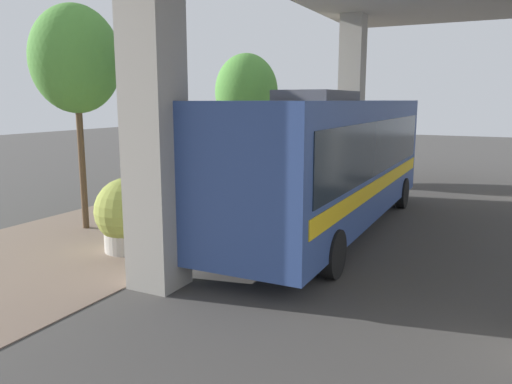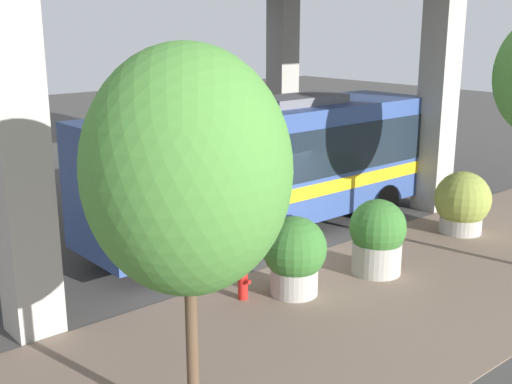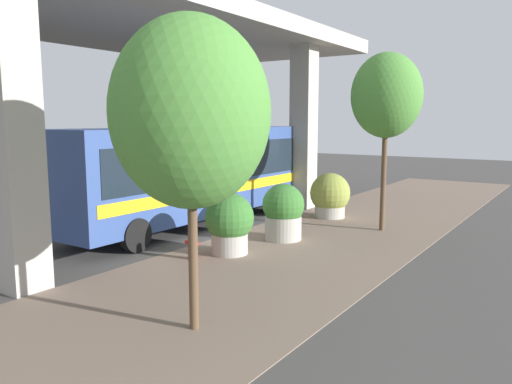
{
  "view_description": "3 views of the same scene",
  "coord_description": "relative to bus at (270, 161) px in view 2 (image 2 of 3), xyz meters",
  "views": [
    {
      "loc": [
        6.24,
        -13.84,
        3.52
      ],
      "look_at": [
        0.26,
        -1.82,
        1.05
      ],
      "focal_mm": 35.0,
      "sensor_mm": 36.0,
      "label": 1
    },
    {
      "loc": [
        -10.82,
        10.56,
        5.76
      ],
      "look_at": [
        0.53,
        0.85,
        1.78
      ],
      "focal_mm": 45.0,
      "sensor_mm": 36.0,
      "label": 2
    },
    {
      "loc": [
        -9.83,
        12.49,
        3.75
      ],
      "look_at": [
        -0.93,
        -0.71,
        1.47
      ],
      "focal_mm": 35.0,
      "sensor_mm": 36.0,
      "label": 3
    }
  ],
  "objects": [
    {
      "name": "planter_middle",
      "position": [
        -3.62,
        2.52,
        -1.13
      ],
      "size": [
        1.39,
        1.39,
        1.75
      ],
      "color": "#ADA89E",
      "rests_on": "ground"
    },
    {
      "name": "ground_plane",
      "position": [
        -2.1,
        1.02,
        -2.03
      ],
      "size": [
        80.0,
        80.0,
        0.0
      ],
      "primitive_type": "plane",
      "color": "#474442",
      "rests_on": "ground"
    },
    {
      "name": "planter_front",
      "position": [
        -4.0,
        0.21,
        -1.13
      ],
      "size": [
        1.33,
        1.33,
        1.8
      ],
      "color": "#ADA89E",
      "rests_on": "ground"
    },
    {
      "name": "planter_back",
      "position": [
        -3.62,
        -3.96,
        -1.17
      ],
      "size": [
        1.55,
        1.55,
        1.75
      ],
      "color": "#ADA89E",
      "rests_on": "ground"
    },
    {
      "name": "fire_hydrant",
      "position": [
        -3.11,
        3.55,
        -1.59
      ],
      "size": [
        0.45,
        0.21,
        0.88
      ],
      "color": "red",
      "rests_on": "ground"
    },
    {
      "name": "sidewalk_strip",
      "position": [
        -5.1,
        1.02,
        -2.02
      ],
      "size": [
        6.0,
        40.0,
        0.02
      ],
      "color": "#7A6656",
      "rests_on": "ground"
    },
    {
      "name": "street_tree_near",
      "position": [
        -6.18,
        6.99,
        1.84
      ],
      "size": [
        2.76,
        2.76,
        5.54
      ],
      "color": "brown",
      "rests_on": "ground"
    },
    {
      "name": "bus",
      "position": [
        0.0,
        0.0,
        0.0
      ],
      "size": [
        2.79,
        10.99,
        3.75
      ],
      "color": "#334C8C",
      "rests_on": "ground"
    }
  ]
}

